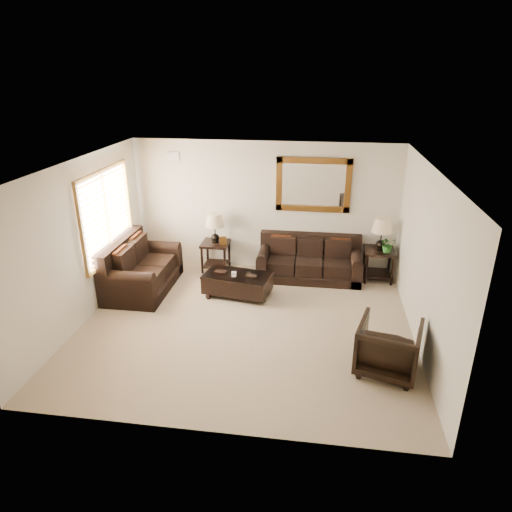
% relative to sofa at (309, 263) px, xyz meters
% --- Properties ---
extents(room, '(5.51, 5.01, 2.71)m').
position_rel_sofa_xyz_m(room, '(-0.99, -2.09, 1.04)').
color(room, gray).
rests_on(room, ground).
extents(window, '(0.07, 1.96, 1.66)m').
position_rel_sofa_xyz_m(window, '(-3.69, -1.19, 1.24)').
color(window, white).
rests_on(window, room).
extents(mirror, '(1.50, 0.06, 1.10)m').
position_rel_sofa_xyz_m(mirror, '(0.00, 0.38, 1.54)').
color(mirror, '#47230E').
rests_on(mirror, room).
extents(air_vent, '(0.25, 0.02, 0.18)m').
position_rel_sofa_xyz_m(air_vent, '(-2.89, 0.39, 2.04)').
color(air_vent, '#999999').
rests_on(air_vent, room).
extents(sofa, '(2.09, 0.90, 0.85)m').
position_rel_sofa_xyz_m(sofa, '(0.00, 0.00, 0.00)').
color(sofa, black).
rests_on(sofa, room).
extents(loveseat, '(1.06, 1.79, 1.01)m').
position_rel_sofa_xyz_m(loveseat, '(-3.25, -1.03, 0.06)').
color(loveseat, black).
rests_on(loveseat, room).
extents(end_table_left, '(0.57, 0.57, 1.25)m').
position_rel_sofa_xyz_m(end_table_left, '(-1.99, 0.09, 0.51)').
color(end_table_left, black).
rests_on(end_table_left, room).
extents(end_table_right, '(0.60, 0.60, 1.31)m').
position_rel_sofa_xyz_m(end_table_right, '(1.39, 0.08, 0.55)').
color(end_table_right, black).
rests_on(end_table_right, room).
extents(coffee_table, '(1.35, 0.88, 0.53)m').
position_rel_sofa_xyz_m(coffee_table, '(-1.32, -1.03, -0.05)').
color(coffee_table, black).
rests_on(coffee_table, room).
extents(armchair, '(1.00, 0.96, 0.85)m').
position_rel_sofa_xyz_m(armchair, '(1.21, -3.06, 0.12)').
color(armchair, black).
rests_on(armchair, floor).
extents(potted_plant, '(0.39, 0.41, 0.26)m').
position_rel_sofa_xyz_m(potted_plant, '(1.52, -0.03, 0.47)').
color(potted_plant, '#235D1F').
rests_on(potted_plant, end_table_right).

